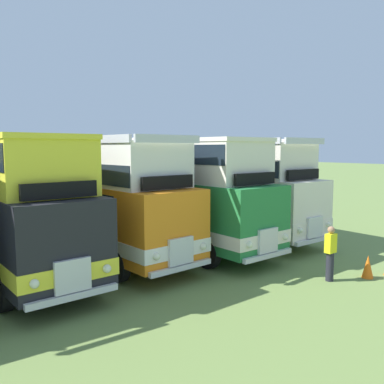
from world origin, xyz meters
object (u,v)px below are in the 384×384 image
at_px(bus_fifth_in_row, 92,193).
at_px(cone_near_end, 368,267).
at_px(marshal_person, 330,253).
at_px(bus_fourth_in_row, 7,198).
at_px(bus_seventh_in_row, 214,184).
at_px(bus_sixth_in_row, 166,186).

distance_m(bus_fifth_in_row, cone_near_end, 10.27).
bearing_deg(marshal_person, cone_near_end, -25.88).
distance_m(bus_fourth_in_row, bus_seventh_in_row, 9.75).
bearing_deg(bus_sixth_in_row, bus_fifth_in_row, 172.92).
height_order(bus_fifth_in_row, marshal_person, bus_fifth_in_row).
relative_size(bus_fourth_in_row, bus_seventh_in_row, 0.89).
bearing_deg(bus_fourth_in_row, bus_fifth_in_row, 8.47).
xyz_separation_m(bus_sixth_in_row, cone_near_end, (2.23, -8.05, -2.11)).
bearing_deg(bus_sixth_in_row, bus_fourth_in_row, -179.30).
height_order(bus_fifth_in_row, cone_near_end, bus_fifth_in_row).
bearing_deg(cone_near_end, bus_fourth_in_row, 137.57).
height_order(bus_fourth_in_row, marshal_person, bus_fourth_in_row).
distance_m(bus_fifth_in_row, marshal_person, 9.07).
bearing_deg(marshal_person, bus_fourth_in_row, 135.48).
relative_size(bus_sixth_in_row, cone_near_end, 15.45).
height_order(bus_sixth_in_row, cone_near_end, bus_sixth_in_row).
bearing_deg(bus_fourth_in_row, cone_near_end, -42.43).
bearing_deg(marshal_person, bus_fifth_in_row, 118.48).
relative_size(bus_fourth_in_row, bus_sixth_in_row, 0.91).
bearing_deg(bus_seventh_in_row, bus_fifth_in_row, -178.83).
relative_size(bus_fifth_in_row, cone_near_end, 14.79).
xyz_separation_m(bus_fourth_in_row, bus_sixth_in_row, (6.48, 0.08, 0.01)).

